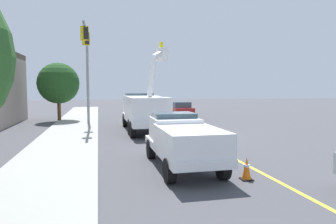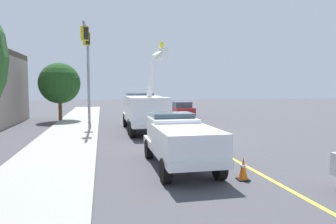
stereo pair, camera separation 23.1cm
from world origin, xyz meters
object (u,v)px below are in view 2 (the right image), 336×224
utility_bucket_truck (144,109)px  traffic_cone_leading (243,169)px  passing_minivan (180,108)px  traffic_cone_mid_rear (156,119)px  traffic_signal_mast (87,57)px  traffic_cone_mid_front (187,133)px  service_pickup_truck (180,140)px

utility_bucket_truck → traffic_cone_leading: bearing=-169.0°
passing_minivan → traffic_cone_mid_rear: (-4.42, 3.07, -0.63)m
traffic_cone_mid_rear → traffic_signal_mast: traffic_signal_mast is taller
traffic_cone_mid_front → traffic_cone_leading: bearing=-179.3°
utility_bucket_truck → traffic_cone_mid_front: (-3.95, -2.32, -1.23)m
traffic_cone_leading → traffic_signal_mast: size_ratio=0.10×
passing_minivan → traffic_cone_mid_rear: size_ratio=7.06×
service_pickup_truck → traffic_signal_mast: bearing=19.1°
passing_minivan → traffic_cone_mid_front: size_ratio=6.42×
traffic_cone_leading → traffic_cone_mid_rear: (16.95, 1.08, -0.05)m
utility_bucket_truck → traffic_signal_mast: bearing=50.9°
passing_minivan → traffic_cone_mid_front: passing_minivan is taller
utility_bucket_truck → passing_minivan: utility_bucket_truck is taller
traffic_cone_mid_front → traffic_cone_mid_rear: (8.40, 0.97, -0.03)m
utility_bucket_truck → traffic_signal_mast: (3.49, 4.29, 4.03)m
traffic_signal_mast → traffic_cone_leading: bearing=-157.2°
service_pickup_truck → passing_minivan: 19.81m
utility_bucket_truck → traffic_signal_mast: traffic_signal_mast is taller
utility_bucket_truck → traffic_cone_leading: size_ratio=10.51×
traffic_cone_mid_rear → traffic_cone_leading: bearing=-176.4°
passing_minivan → traffic_cone_mid_rear: bearing=145.2°
utility_bucket_truck → traffic_cone_leading: utility_bucket_truck is taller
traffic_cone_mid_front → traffic_signal_mast: size_ratio=0.09×
utility_bucket_truck → passing_minivan: size_ratio=1.70×
traffic_cone_mid_front → traffic_cone_mid_rear: traffic_cone_mid_front is taller
utility_bucket_truck → passing_minivan: bearing=-26.4°
utility_bucket_truck → traffic_cone_mid_rear: (4.45, -1.34, -1.26)m
utility_bucket_truck → service_pickup_truck: bearing=-176.8°
service_pickup_truck → traffic_cone_mid_rear: size_ratio=8.22×
traffic_cone_leading → utility_bucket_truck: bearing=11.0°
traffic_cone_leading → traffic_cone_mid_rear: traffic_cone_leading is taller
service_pickup_truck → traffic_signal_mast: 15.55m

